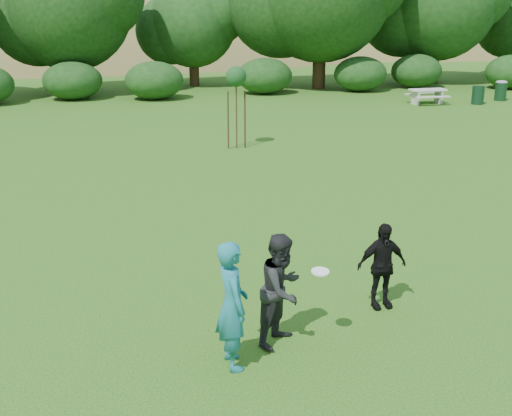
{
  "coord_description": "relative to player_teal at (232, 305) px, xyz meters",
  "views": [
    {
      "loc": [
        -2.86,
        -8.59,
        4.96
      ],
      "look_at": [
        0.0,
        3.0,
        1.1
      ],
      "focal_mm": 45.0,
      "sensor_mm": 36.0,
      "label": 1
    }
  ],
  "objects": [
    {
      "name": "tree_row",
      "position": [
        4.48,
        29.38,
        3.93
      ],
      "size": [
        53.92,
        10.38,
        9.62
      ],
      "color": "#3A2616",
      "rests_on": "ground"
    },
    {
      "name": "ground",
      "position": [
        1.25,
        0.69,
        -0.94
      ],
      "size": [
        120.0,
        120.0,
        0.0
      ],
      "primitive_type": "plane",
      "color": "#19470C",
      "rests_on": "ground"
    },
    {
      "name": "sapling",
      "position": [
        3.06,
        13.88,
        1.48
      ],
      "size": [
        0.7,
        0.7,
        2.85
      ],
      "color": "#392B16",
      "rests_on": "ground"
    },
    {
      "name": "picnic_table",
      "position": [
        14.54,
        21.54,
        -0.42
      ],
      "size": [
        1.8,
        1.48,
        0.76
      ],
      "color": "beige",
      "rests_on": "ground"
    },
    {
      "name": "hillside",
      "position": [
        0.69,
        69.14,
        -12.91
      ],
      "size": [
        150.0,
        72.0,
        52.0
      ],
      "color": "olive",
      "rests_on": "ground"
    },
    {
      "name": "player_teal",
      "position": [
        0.0,
        0.0,
        0.0
      ],
      "size": [
        0.51,
        0.72,
        1.88
      ],
      "primitive_type": "imported",
      "rotation": [
        0.0,
        0.0,
        1.66
      ],
      "color": "#1C707E",
      "rests_on": "ground"
    },
    {
      "name": "frisbee",
      "position": [
        1.37,
        0.23,
        0.26
      ],
      "size": [
        0.27,
        0.27,
        0.05
      ],
      "color": "white",
      "rests_on": "ground"
    },
    {
      "name": "trash_can_near",
      "position": [
        17.02,
        20.92,
        -0.49
      ],
      "size": [
        0.6,
        0.6,
        0.9
      ],
      "primitive_type": "cylinder",
      "color": "#12311D",
      "rests_on": "ground"
    },
    {
      "name": "player_grey",
      "position": [
        0.86,
        0.47,
        -0.07
      ],
      "size": [
        1.07,
        1.06,
        1.74
      ],
      "primitive_type": "imported",
      "rotation": [
        0.0,
        0.0,
        0.75
      ],
      "color": "#232425",
      "rests_on": "ground"
    },
    {
      "name": "trash_can_lidded",
      "position": [
        18.87,
        21.76,
        -0.4
      ],
      "size": [
        0.6,
        0.6,
        1.05
      ],
      "color": "#12341B",
      "rests_on": "ground"
    },
    {
      "name": "player_black",
      "position": [
        2.8,
        1.21,
        -0.19
      ],
      "size": [
        0.88,
        0.39,
        1.49
      ],
      "primitive_type": "imported",
      "rotation": [
        0.0,
        0.0,
        0.03
      ],
      "color": "black",
      "rests_on": "ground"
    }
  ]
}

